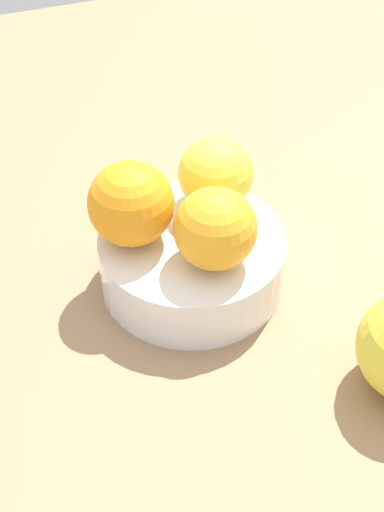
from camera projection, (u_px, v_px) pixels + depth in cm
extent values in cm
cube|color=#997551|center=(192.00, 289.00, 63.95)|extent=(110.00, 110.00, 2.00)
cylinder|color=white|center=(192.00, 277.00, 62.99)|extent=(9.41, 9.41, 0.80)
cylinder|color=white|center=(192.00, 260.00, 61.61)|extent=(15.18, 15.18, 4.81)
sphere|color=orange|center=(131.00, 204.00, 57.82)|extent=(6.76, 6.76, 6.76)
sphere|color=#F9A823|center=(215.00, 229.00, 55.99)|extent=(6.38, 6.38, 6.38)
sphere|color=yellow|center=(216.00, 174.00, 61.04)|extent=(6.19, 6.19, 6.19)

